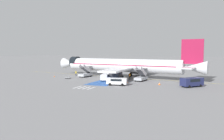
{
  "coord_description": "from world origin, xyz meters",
  "views": [
    {
      "loc": [
        23.19,
        -63.49,
        8.09
      ],
      "look_at": [
        -3.44,
        -1.89,
        2.32
      ],
      "focal_mm": 35.0,
      "sensor_mm": 36.0,
      "label": 1
    }
  ],
  "objects_px": {
    "ground_crew_1": "(130,76)",
    "traffic_cone_2": "(54,76)",
    "fuel_tanker": "(160,67)",
    "baggage_cart": "(68,78)",
    "service_van_2": "(105,77)",
    "service_van_1": "(192,81)",
    "ground_crew_0": "(76,73)",
    "traffic_cone_1": "(127,82)",
    "boarding_stairs_aft": "(141,77)",
    "boarding_stairs_forward": "(85,74)",
    "service_van_0": "(117,81)",
    "airliner": "(123,65)",
    "traffic_cone_0": "(159,84)"
  },
  "relations": [
    {
      "from": "fuel_tanker",
      "to": "service_van_1",
      "type": "height_order",
      "value": "fuel_tanker"
    },
    {
      "from": "service_van_1",
      "to": "ground_crew_1",
      "type": "relative_size",
      "value": 2.84
    },
    {
      "from": "service_van_0",
      "to": "service_van_2",
      "type": "xyz_separation_m",
      "value": [
        -6.14,
        6.58,
        0.03
      ]
    },
    {
      "from": "ground_crew_1",
      "to": "boarding_stairs_forward",
      "type": "bearing_deg",
      "value": -75.31
    },
    {
      "from": "ground_crew_0",
      "to": "traffic_cone_1",
      "type": "height_order",
      "value": "ground_crew_0"
    },
    {
      "from": "service_van_1",
      "to": "traffic_cone_0",
      "type": "height_order",
      "value": "service_van_1"
    },
    {
      "from": "boarding_stairs_aft",
      "to": "service_van_2",
      "type": "bearing_deg",
      "value": -154.49
    },
    {
      "from": "service_van_1",
      "to": "traffic_cone_1",
      "type": "relative_size",
      "value": 9.87
    },
    {
      "from": "boarding_stairs_aft",
      "to": "service_van_1",
      "type": "distance_m",
      "value": 14.44
    },
    {
      "from": "fuel_tanker",
      "to": "baggage_cart",
      "type": "bearing_deg",
      "value": -38.36
    },
    {
      "from": "baggage_cart",
      "to": "traffic_cone_1",
      "type": "distance_m",
      "value": 19.77
    },
    {
      "from": "airliner",
      "to": "traffic_cone_0",
      "type": "height_order",
      "value": "airliner"
    },
    {
      "from": "boarding_stairs_forward",
      "to": "baggage_cart",
      "type": "relative_size",
      "value": 1.81
    },
    {
      "from": "boarding_stairs_forward",
      "to": "service_van_1",
      "type": "bearing_deg",
      "value": -6.73
    },
    {
      "from": "boarding_stairs_aft",
      "to": "service_van_0",
      "type": "height_order",
      "value": "boarding_stairs_aft"
    },
    {
      "from": "fuel_tanker",
      "to": "service_van_2",
      "type": "height_order",
      "value": "fuel_tanker"
    },
    {
      "from": "baggage_cart",
      "to": "service_van_2",
      "type": "bearing_deg",
      "value": -35.4
    },
    {
      "from": "boarding_stairs_forward",
      "to": "fuel_tanker",
      "type": "distance_m",
      "value": 33.13
    },
    {
      "from": "service_van_0",
      "to": "service_van_1",
      "type": "relative_size",
      "value": 0.96
    },
    {
      "from": "boarding_stairs_aft",
      "to": "ground_crew_1",
      "type": "xyz_separation_m",
      "value": [
        -3.69,
        1.27,
        0.08
      ]
    },
    {
      "from": "boarding_stairs_aft",
      "to": "traffic_cone_2",
      "type": "bearing_deg",
      "value": -169.78
    },
    {
      "from": "boarding_stairs_forward",
      "to": "service_van_2",
      "type": "bearing_deg",
      "value": -23.23
    },
    {
      "from": "service_van_1",
      "to": "traffic_cone_1",
      "type": "bearing_deg",
      "value": 43.0
    },
    {
      "from": "fuel_tanker",
      "to": "ground_crew_1",
      "type": "xyz_separation_m",
      "value": [
        -2.91,
        -28.62,
        -0.69
      ]
    },
    {
      "from": "airliner",
      "to": "boarding_stairs_aft",
      "type": "distance_m",
      "value": 9.45
    },
    {
      "from": "fuel_tanker",
      "to": "traffic_cone_0",
      "type": "relative_size",
      "value": 16.7
    },
    {
      "from": "service_van_1",
      "to": "boarding_stairs_forward",
      "type": "bearing_deg",
      "value": 29.34
    },
    {
      "from": "traffic_cone_2",
      "to": "traffic_cone_0",
      "type": "bearing_deg",
      "value": -5.42
    },
    {
      "from": "ground_crew_1",
      "to": "traffic_cone_2",
      "type": "bearing_deg",
      "value": -64.78
    },
    {
      "from": "service_van_2",
      "to": "traffic_cone_2",
      "type": "bearing_deg",
      "value": 161.54
    },
    {
      "from": "fuel_tanker",
      "to": "ground_crew_1",
      "type": "height_order",
      "value": "fuel_tanker"
    },
    {
      "from": "airliner",
      "to": "service_van_1",
      "type": "bearing_deg",
      "value": -111.1
    },
    {
      "from": "service_van_1",
      "to": "traffic_cone_0",
      "type": "distance_m",
      "value": 7.43
    },
    {
      "from": "baggage_cart",
      "to": "traffic_cone_1",
      "type": "xyz_separation_m",
      "value": [
        19.66,
        -2.14,
        0.01
      ]
    },
    {
      "from": "airliner",
      "to": "fuel_tanker",
      "type": "distance_m",
      "value": 25.46
    },
    {
      "from": "traffic_cone_0",
      "to": "traffic_cone_1",
      "type": "bearing_deg",
      "value": -177.29
    },
    {
      "from": "service_van_0",
      "to": "ground_crew_0",
      "type": "bearing_deg",
      "value": -135.06
    },
    {
      "from": "service_van_0",
      "to": "service_van_1",
      "type": "height_order",
      "value": "service_van_1"
    },
    {
      "from": "service_van_0",
      "to": "airliner",
      "type": "bearing_deg",
      "value": -176.79
    },
    {
      "from": "ground_crew_1",
      "to": "baggage_cart",
      "type": "bearing_deg",
      "value": -57.91
    },
    {
      "from": "boarding_stairs_forward",
      "to": "baggage_cart",
      "type": "xyz_separation_m",
      "value": [
        -3.02,
        -5.42,
        -0.75
      ]
    },
    {
      "from": "boarding_stairs_forward",
      "to": "service_van_0",
      "type": "xyz_separation_m",
      "value": [
        15.52,
        -11.87,
        0.07
      ]
    },
    {
      "from": "ground_crew_0",
      "to": "traffic_cone_1",
      "type": "relative_size",
      "value": 3.26
    },
    {
      "from": "baggage_cart",
      "to": "ground_crew_0",
      "type": "xyz_separation_m",
      "value": [
        -1.09,
        6.31,
        0.76
      ]
    },
    {
      "from": "ground_crew_0",
      "to": "service_van_1",
      "type": "bearing_deg",
      "value": 118.62
    },
    {
      "from": "airliner",
      "to": "service_van_0",
      "type": "relative_size",
      "value": 9.45
    },
    {
      "from": "service_van_0",
      "to": "traffic_cone_2",
      "type": "xyz_separation_m",
      "value": [
        -24.51,
        7.89,
        -0.84
      ]
    },
    {
      "from": "boarding_stairs_aft",
      "to": "fuel_tanker",
      "type": "relative_size",
      "value": 0.51
    },
    {
      "from": "fuel_tanker",
      "to": "ground_crew_1",
      "type": "distance_m",
      "value": 28.78
    },
    {
      "from": "ground_crew_0",
      "to": "traffic_cone_1",
      "type": "bearing_deg",
      "value": 109.29
    }
  ]
}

